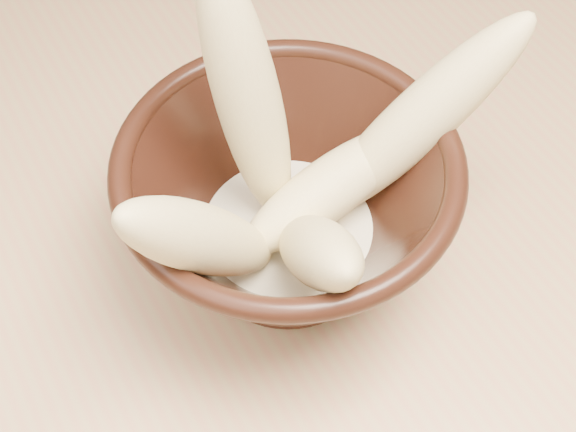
% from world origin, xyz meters
% --- Properties ---
extents(table, '(1.20, 0.80, 0.75)m').
position_xyz_m(table, '(0.00, 0.00, 0.67)').
color(table, tan).
rests_on(table, ground).
extents(bowl, '(0.23, 0.23, 0.13)m').
position_xyz_m(bowl, '(-0.02, -0.06, 0.82)').
color(bowl, black).
rests_on(bowl, table).
extents(milk_puddle, '(0.13, 0.13, 0.02)m').
position_xyz_m(milk_puddle, '(-0.02, -0.06, 0.79)').
color(milk_puddle, beige).
rests_on(milk_puddle, bowl).
extents(banana_upright, '(0.07, 0.10, 0.21)m').
position_xyz_m(banana_upright, '(-0.03, -0.03, 0.90)').
color(banana_upright, '#D3BC7C').
rests_on(banana_upright, bowl).
extents(banana_left, '(0.14, 0.08, 0.17)m').
position_xyz_m(banana_left, '(-0.09, -0.09, 0.87)').
color(banana_left, '#D3BC7C').
rests_on(banana_left, bowl).
extents(banana_right, '(0.17, 0.07, 0.17)m').
position_xyz_m(banana_right, '(0.07, -0.07, 0.87)').
color(banana_right, '#D3BC7C').
rests_on(banana_right, bowl).
extents(banana_across, '(0.15, 0.06, 0.07)m').
position_xyz_m(banana_across, '(0.01, -0.07, 0.83)').
color(banana_across, '#D3BC7C').
rests_on(banana_across, bowl).
extents(banana_front, '(0.07, 0.14, 0.14)m').
position_xyz_m(banana_front, '(-0.03, -0.12, 0.85)').
color(banana_front, '#D3BC7C').
rests_on(banana_front, bowl).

